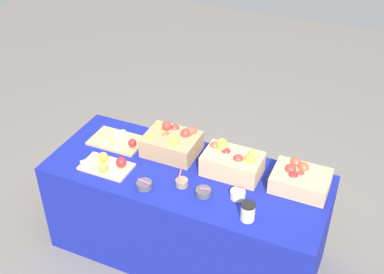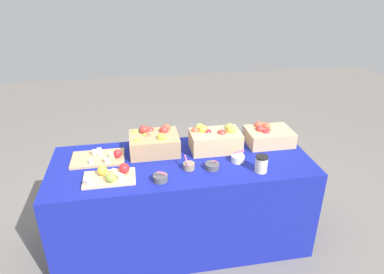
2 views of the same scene
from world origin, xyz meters
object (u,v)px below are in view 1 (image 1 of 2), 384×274
object	(u,v)px
apple_crate_left	(300,179)
sample_bowl_mid	(144,185)
cutting_board_back	(119,141)
apple_crate_middle	(232,162)
apple_crate_right	(172,142)
sample_bowl_near	(238,194)
sample_bowl_extra	(203,192)
cutting_board_front	(108,165)
coffee_cup	(248,212)
sample_bowl_far	(182,182)

from	to	relation	value
apple_crate_left	sample_bowl_mid	bearing A→B (deg)	-155.79
cutting_board_back	apple_crate_left	bearing A→B (deg)	1.92
apple_crate_middle	apple_crate_right	size ratio (longest dim) A/B	1.04
sample_bowl_near	sample_bowl_extra	bearing A→B (deg)	-162.62
cutting_board_front	sample_bowl_mid	xyz separation A→B (m)	(0.32, -0.08, -0.01)
cutting_board_front	sample_bowl_near	world-z (taller)	sample_bowl_near
apple_crate_middle	sample_bowl_extra	world-z (taller)	apple_crate_middle
apple_crate_right	sample_bowl_near	bearing A→B (deg)	-24.63
sample_bowl_near	coffee_cup	xyz separation A→B (m)	(0.12, -0.16, 0.03)
apple_crate_right	sample_bowl_near	xyz separation A→B (m)	(0.58, -0.27, -0.06)
apple_crate_middle	apple_crate_right	distance (m)	0.47
sample_bowl_near	coffee_cup	world-z (taller)	coffee_cup
apple_crate_left	sample_bowl_extra	world-z (taller)	apple_crate_left
apple_crate_right	cutting_board_back	bearing A→B (deg)	-171.69
cutting_board_front	sample_bowl_far	size ratio (longest dim) A/B	3.48
cutting_board_front	coffee_cup	xyz separation A→B (m)	(1.02, -0.08, 0.03)
apple_crate_right	coffee_cup	size ratio (longest dim) A/B	3.09
coffee_cup	sample_bowl_far	bearing A→B (deg)	166.12
sample_bowl_mid	coffee_cup	size ratio (longest dim) A/B	0.84
apple_crate_right	sample_bowl_near	size ratio (longest dim) A/B	3.85
apple_crate_middle	sample_bowl_far	distance (m)	0.36
cutting_board_back	sample_bowl_near	size ratio (longest dim) A/B	3.99
cutting_board_front	cutting_board_back	xyz separation A→B (m)	(-0.09, 0.29, -0.01)
cutting_board_back	sample_bowl_far	world-z (taller)	sample_bowl_far
apple_crate_middle	sample_bowl_far	size ratio (longest dim) A/B	3.90
apple_crate_middle	sample_bowl_mid	distance (m)	0.60
apple_crate_right	sample_bowl_extra	bearing A→B (deg)	-41.33
sample_bowl_near	sample_bowl_mid	bearing A→B (deg)	-165.14
apple_crate_left	sample_bowl_far	world-z (taller)	apple_crate_left
cutting_board_back	coffee_cup	distance (m)	1.16
sample_bowl_far	coffee_cup	bearing A→B (deg)	-13.88
apple_crate_middle	cutting_board_back	distance (m)	0.87
sample_bowl_extra	apple_crate_right	bearing A→B (deg)	138.67
apple_crate_right	sample_bowl_near	world-z (taller)	apple_crate_right
apple_crate_left	sample_bowl_near	bearing A→B (deg)	-142.19
cutting_board_front	sample_bowl_mid	bearing A→B (deg)	-13.47
sample_bowl_near	sample_bowl_mid	world-z (taller)	sample_bowl_mid
apple_crate_left	sample_bowl_mid	world-z (taller)	apple_crate_left
sample_bowl_far	apple_crate_right	bearing A→B (deg)	125.21
cutting_board_back	sample_bowl_near	bearing A→B (deg)	-11.98
apple_crate_left	sample_bowl_extra	size ratio (longest dim) A/B	3.61
apple_crate_left	cutting_board_back	size ratio (longest dim) A/B	0.94
cutting_board_front	cutting_board_back	distance (m)	0.30
cutting_board_back	cutting_board_front	bearing A→B (deg)	-73.16
sample_bowl_near	apple_crate_right	bearing A→B (deg)	155.37
apple_crate_right	sample_bowl_mid	xyz separation A→B (m)	(0.01, -0.42, -0.06)
cutting_board_front	cutting_board_back	bearing A→B (deg)	106.84
cutting_board_back	sample_bowl_extra	world-z (taller)	sample_bowl_extra
sample_bowl_near	sample_bowl_far	distance (m)	0.37
cutting_board_front	sample_bowl_extra	xyz separation A→B (m)	(0.69, 0.01, -0.01)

